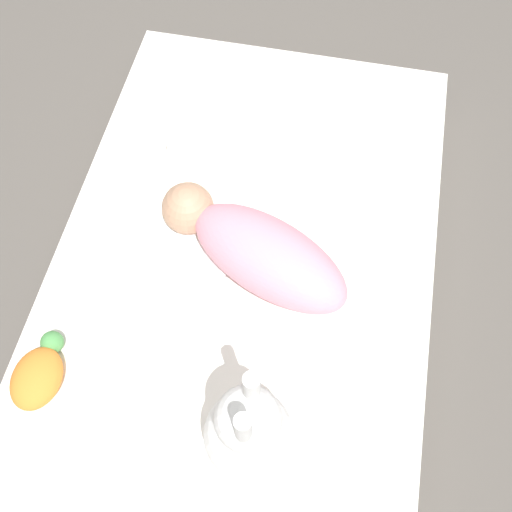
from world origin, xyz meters
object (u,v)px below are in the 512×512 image
object	(u,v)px
bunny_plush	(249,431)
swaddled_baby	(256,249)
pillow	(238,105)
turtle_plush	(39,374)

from	to	relation	value
bunny_plush	swaddled_baby	bearing A→B (deg)	9.63
swaddled_baby	bunny_plush	size ratio (longest dim) A/B	1.45
swaddled_baby	pillow	bearing A→B (deg)	-48.85
swaddled_baby	bunny_plush	bearing A→B (deg)	123.53
bunny_plush	pillow	bearing A→B (deg)	13.66
pillow	turtle_plush	bearing A→B (deg)	162.49
bunny_plush	turtle_plush	bearing A→B (deg)	84.49
pillow	turtle_plush	xyz separation A→B (m)	(-0.87, 0.28, -0.00)
bunny_plush	turtle_plush	distance (m)	0.51
swaddled_baby	pillow	size ratio (longest dim) A/B	1.40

